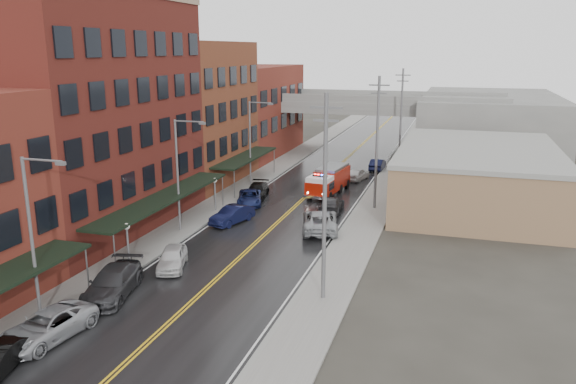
# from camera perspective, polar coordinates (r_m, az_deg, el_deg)

# --- Properties ---
(road) EXTENTS (11.00, 160.00, 0.02)m
(road) POSITION_cam_1_polar(r_m,az_deg,el_deg) (48.87, -0.50, -2.61)
(road) COLOR black
(road) RESTS_ON ground
(sidewalk_left) EXTENTS (3.00, 160.00, 0.15)m
(sidewalk_left) POSITION_cam_1_polar(r_m,az_deg,el_deg) (51.44, -8.28, -1.82)
(sidewalk_left) COLOR slate
(sidewalk_left) RESTS_ON ground
(sidewalk_right) EXTENTS (3.00, 160.00, 0.15)m
(sidewalk_right) POSITION_cam_1_polar(r_m,az_deg,el_deg) (47.26, 7.98, -3.27)
(sidewalk_right) COLOR slate
(sidewalk_right) RESTS_ON ground
(curb_left) EXTENTS (0.30, 160.00, 0.15)m
(curb_left) POSITION_cam_1_polar(r_m,az_deg,el_deg) (50.77, -6.59, -1.98)
(curb_left) COLOR gray
(curb_left) RESTS_ON ground
(curb_right) EXTENTS (0.30, 160.00, 0.15)m
(curb_right) POSITION_cam_1_polar(r_m,az_deg,el_deg) (47.53, 6.02, -3.10)
(curb_right) COLOR gray
(curb_right) RESTS_ON ground
(brick_building_b) EXTENTS (9.00, 20.00, 18.00)m
(brick_building_b) POSITION_cam_1_polar(r_m,az_deg,el_deg) (46.80, -19.10, 7.11)
(brick_building_b) COLOR #541D16
(brick_building_b) RESTS_ON ground
(brick_building_c) EXTENTS (9.00, 15.00, 15.00)m
(brick_building_c) POSITION_cam_1_polar(r_m,az_deg,el_deg) (61.88, -9.45, 7.88)
(brick_building_c) COLOR brown
(brick_building_c) RESTS_ON ground
(brick_building_far) EXTENTS (9.00, 20.00, 12.00)m
(brick_building_far) POSITION_cam_1_polar(r_m,az_deg,el_deg) (78.01, -3.66, 8.24)
(brick_building_far) COLOR maroon
(brick_building_far) RESTS_ON ground
(tan_building) EXTENTS (14.00, 22.00, 5.00)m
(tan_building) POSITION_cam_1_polar(r_m,az_deg,el_deg) (55.84, 18.60, 1.43)
(tan_building) COLOR #8C6A4B
(tan_building) RESTS_ON ground
(right_far_block) EXTENTS (18.00, 30.00, 8.00)m
(right_far_block) POSITION_cam_1_polar(r_m,az_deg,el_deg) (85.27, 19.68, 6.61)
(right_far_block) COLOR slate
(right_far_block) RESTS_ON ground
(awning_1) EXTENTS (2.60, 18.00, 3.09)m
(awning_1) POSITION_cam_1_polar(r_m,az_deg,el_deg) (44.78, -12.44, -0.58)
(awning_1) COLOR black
(awning_1) RESTS_ON ground
(awning_2) EXTENTS (2.60, 13.00, 3.09)m
(awning_2) POSITION_cam_1_polar(r_m,az_deg,el_deg) (60.22, -4.30, 3.51)
(awning_2) COLOR black
(awning_2) RESTS_ON ground
(globe_lamp_1) EXTENTS (0.44, 0.44, 3.12)m
(globe_lamp_1) POSITION_cam_1_polar(r_m,az_deg,el_deg) (38.70, -16.02, -4.22)
(globe_lamp_1) COLOR #59595B
(globe_lamp_1) RESTS_ON ground
(globe_lamp_2) EXTENTS (0.44, 0.44, 3.12)m
(globe_lamp_2) POSITION_cam_1_polar(r_m,az_deg,el_deg) (50.49, -7.45, 0.54)
(globe_lamp_2) COLOR #59595B
(globe_lamp_2) RESTS_ON ground
(street_lamp_0) EXTENTS (2.64, 0.22, 9.00)m
(street_lamp_0) POSITION_cam_1_polar(r_m,az_deg,el_deg) (31.92, -24.37, -3.50)
(street_lamp_0) COLOR #59595B
(street_lamp_0) RESTS_ON ground
(street_lamp_1) EXTENTS (2.64, 0.22, 9.00)m
(street_lamp_1) POSITION_cam_1_polar(r_m,az_deg,el_deg) (44.68, -10.91, 2.37)
(street_lamp_1) COLOR #59595B
(street_lamp_1) RESTS_ON ground
(street_lamp_2) EXTENTS (2.64, 0.22, 9.00)m
(street_lamp_2) POSITION_cam_1_polar(r_m,az_deg,el_deg) (59.05, -3.66, 5.48)
(street_lamp_2) COLOR #59595B
(street_lamp_2) RESTS_ON ground
(utility_pole_0) EXTENTS (1.80, 0.24, 12.00)m
(utility_pole_0) POSITION_cam_1_polar(r_m,az_deg,el_deg) (31.39, 3.75, -0.37)
(utility_pole_0) COLOR #59595B
(utility_pole_0) RESTS_ON ground
(utility_pole_1) EXTENTS (1.80, 0.24, 12.00)m
(utility_pole_1) POSITION_cam_1_polar(r_m,az_deg,el_deg) (50.67, 9.03, 5.14)
(utility_pole_1) COLOR #59595B
(utility_pole_1) RESTS_ON ground
(utility_pole_2) EXTENTS (1.80, 0.24, 12.00)m
(utility_pole_2) POSITION_cam_1_polar(r_m,az_deg,el_deg) (70.35, 11.41, 7.58)
(utility_pole_2) COLOR #59595B
(utility_pole_2) RESTS_ON ground
(overpass) EXTENTS (40.00, 10.00, 7.50)m
(overpass) POSITION_cam_1_polar(r_m,az_deg,el_deg) (78.29, 6.64, 8.19)
(overpass) COLOR slate
(overpass) RESTS_ON ground
(fire_truck) EXTENTS (3.59, 7.50, 2.66)m
(fire_truck) POSITION_cam_1_polar(r_m,az_deg,el_deg) (56.68, 4.13, 1.24)
(fire_truck) COLOR maroon
(fire_truck) RESTS_ON ground
(parked_car_left_2) EXTENTS (3.15, 5.55, 1.46)m
(parked_car_left_2) POSITION_cam_1_polar(r_m,az_deg,el_deg) (31.44, -23.28, -12.41)
(parked_car_left_2) COLOR #93959A
(parked_car_left_2) RESTS_ON ground
(parked_car_left_3) EXTENTS (3.52, 6.07, 1.65)m
(parked_car_left_3) POSITION_cam_1_polar(r_m,az_deg,el_deg) (35.20, -17.38, -8.79)
(parked_car_left_3) COLOR #28282B
(parked_car_left_3) RESTS_ON ground
(parked_car_left_4) EXTENTS (2.97, 4.51, 1.43)m
(parked_car_left_4) POSITION_cam_1_polar(r_m,az_deg,el_deg) (38.49, -11.68, -6.58)
(parked_car_left_4) COLOR silver
(parked_car_left_4) RESTS_ON ground
(parked_car_left_5) EXTENTS (2.79, 4.69, 1.46)m
(parked_car_left_5) POSITION_cam_1_polar(r_m,az_deg,el_deg) (47.34, -5.69, -2.33)
(parked_car_left_5) COLOR black
(parked_car_left_5) RESTS_ON ground
(parked_car_left_6) EXTENTS (3.55, 5.20, 1.32)m
(parked_car_left_6) POSITION_cam_1_polar(r_m,az_deg,el_deg) (52.97, -3.91, -0.56)
(parked_car_left_6) COLOR #141D4D
(parked_car_left_6) RESTS_ON ground
(parked_car_left_7) EXTENTS (2.70, 5.03, 1.39)m
(parked_car_left_7) POSITION_cam_1_polar(r_m,az_deg,el_deg) (55.29, -3.18, 0.12)
(parked_car_left_7) COLOR black
(parked_car_left_7) RESTS_ON ground
(parked_car_right_0) EXTENTS (4.13, 6.43, 1.65)m
(parked_car_right_0) POSITION_cam_1_polar(r_m,az_deg,el_deg) (45.33, 3.28, -2.92)
(parked_car_right_0) COLOR gray
(parked_car_right_0) RESTS_ON ground
(parked_car_right_1) EXTENTS (2.17, 4.77, 1.36)m
(parked_car_right_1) POSITION_cam_1_polar(r_m,az_deg,el_deg) (50.60, 4.43, -1.27)
(parked_car_right_1) COLOR #27272A
(parked_car_right_1) RESTS_ON ground
(parked_car_right_2) EXTENTS (2.47, 4.32, 1.39)m
(parked_car_right_2) POSITION_cam_1_polar(r_m,az_deg,el_deg) (63.14, 7.07, 1.83)
(parked_car_right_2) COLOR silver
(parked_car_right_2) RESTS_ON ground
(parked_car_right_3) EXTENTS (1.57, 4.27, 1.40)m
(parked_car_right_3) POSITION_cam_1_polar(r_m,az_deg,el_deg) (68.74, 9.08, 2.79)
(parked_car_right_3) COLOR black
(parked_car_right_3) RESTS_ON ground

